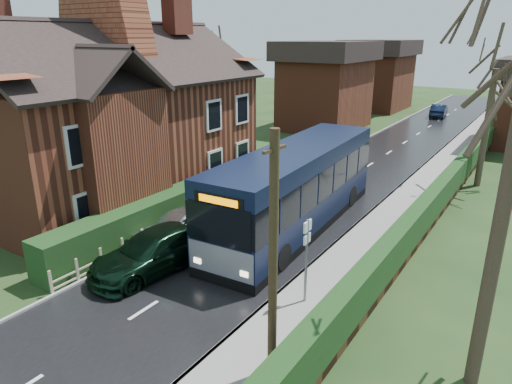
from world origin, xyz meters
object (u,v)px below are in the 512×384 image
Objects in this scene: brick_house at (113,114)px; car_green at (155,251)px; bus at (296,189)px; bus_stop_sign at (307,250)px; car_silver at (183,225)px; telegraph_pole at (273,263)px.

brick_house is 9.25m from car_green.
bus_stop_sign is (3.20, -5.25, 0.12)m from bus.
car_silver is 0.69× the size of telegraph_pole.
bus is 1.91× the size of telegraph_pole.
brick_house reaches higher than telegraph_pole.
bus_stop_sign is at bearing -61.91° from bus.
brick_house is 2.91× the size of car_green.
bus_stop_sign is (12.73, -3.72, -2.47)m from brick_house.
bus_stop_sign is 3.64m from telegraph_pole.
bus is 2.39× the size of car_green.
bus is at bearing 63.25° from car_silver.
car_silver is at bearing -19.99° from brick_house.
brick_house is at bearing 163.20° from bus_stop_sign.
telegraph_pole reaches higher than car_green.
bus reaches higher than bus_stop_sign.
car_green is at bearing -114.58° from bus.
bus_stop_sign is (5.60, 0.90, 1.18)m from car_green.
car_silver is 6.57m from bus_stop_sign.
telegraph_pole is (4.00, -8.57, 1.38)m from bus.
car_silver is at bearing 149.51° from telegraph_pole.
telegraph_pole is at bearing -11.84° from car_green.
bus_stop_sign reaches higher than car_silver.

